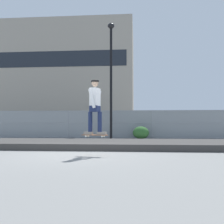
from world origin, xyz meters
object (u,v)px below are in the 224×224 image
skater (95,104)px  parked_car_mid (154,125)px  skateboard (95,135)px  parked_car_near (89,125)px  shrub_left (141,133)px  street_lamp (111,67)px

skater → parked_car_mid: (2.59, 13.59, -0.74)m
skateboard → parked_car_near: bearing=100.7°
skater → parked_car_mid: skater is taller
skater → parked_car_near: bearing=100.7°
shrub_left → parked_car_near: bearing=132.2°
skater → shrub_left: bearing=80.8°
skateboard → parked_car_near: (-2.63, 13.94, 0.21)m
skater → parked_car_near: size_ratio=0.38×
street_lamp → shrub_left: bearing=6.2°
skateboard → skater: skater is taller
street_lamp → parked_car_near: (-2.27, 4.78, -3.72)m
skateboard → shrub_left: shrub_left is taller
skater → street_lamp: 9.64m
skater → shrub_left: (1.52, 9.37, -1.19)m
skateboard → skater: (0.00, -0.00, 0.96)m
skateboard → parked_car_near: 14.19m
skateboard → street_lamp: street_lamp is taller
street_lamp → shrub_left: street_lamp is taller
street_lamp → shrub_left: size_ratio=7.25×
street_lamp → parked_car_near: 6.47m
parked_car_mid → shrub_left: (-1.06, -4.23, -0.44)m
parked_car_near → skateboard: bearing=-79.3°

